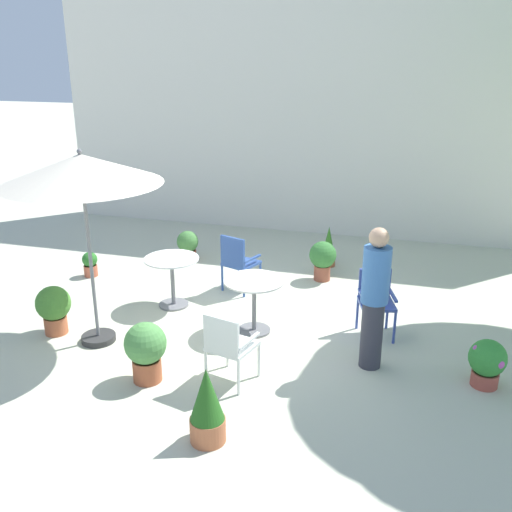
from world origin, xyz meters
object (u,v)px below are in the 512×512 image
(potted_plant_6, at_px, (207,406))
(potted_plant_0, at_px, (323,258))
(potted_plant_1, at_px, (188,244))
(standing_person, at_px, (374,297))
(cafe_table_1, at_px, (172,272))
(potted_plant_3, at_px, (487,362))
(patio_chair_0, at_px, (228,343))
(potted_plant_5, at_px, (328,247))
(patio_umbrella_0, at_px, (81,171))
(patio_chair_1, at_px, (238,260))
(potted_plant_7, at_px, (90,264))
(cafe_table_0, at_px, (254,296))
(potted_plant_2, at_px, (146,349))
(potted_plant_4, at_px, (54,307))
(patio_chair_2, at_px, (376,298))

(potted_plant_6, bearing_deg, potted_plant_0, 85.13)
(potted_plant_1, height_order, standing_person, standing_person)
(cafe_table_1, relative_size, potted_plant_3, 1.42)
(patio_chair_0, relative_size, potted_plant_3, 1.57)
(potted_plant_5, bearing_deg, patio_umbrella_0, -124.39)
(potted_plant_1, bearing_deg, patio_chair_1, -41.44)
(patio_chair_0, relative_size, potted_plant_7, 2.10)
(cafe_table_0, bearing_deg, potted_plant_3, -11.27)
(potted_plant_2, height_order, potted_plant_6, potted_plant_6)
(potted_plant_0, height_order, potted_plant_4, potted_plant_4)
(patio_chair_1, relative_size, potted_plant_3, 1.64)
(patio_chair_0, distance_m, potted_plant_6, 1.03)
(patio_chair_0, bearing_deg, potted_plant_3, 14.90)
(cafe_table_0, xyz_separation_m, potted_plant_7, (-3.19, 1.19, -0.30))
(patio_chair_0, height_order, patio_chair_1, patio_chair_1)
(potted_plant_2, bearing_deg, standing_person, 22.71)
(patio_umbrella_0, xyz_separation_m, potted_plant_5, (2.44, 3.57, -1.89))
(cafe_table_1, bearing_deg, potted_plant_6, -60.66)
(potted_plant_2, bearing_deg, patio_chair_2, 38.12)
(patio_chair_2, bearing_deg, potted_plant_7, 170.34)
(patio_chair_0, distance_m, standing_person, 1.76)
(patio_chair_0, relative_size, potted_plant_4, 1.32)
(potted_plant_3, bearing_deg, potted_plant_0, 131.00)
(potted_plant_5, relative_size, potted_plant_6, 0.90)
(cafe_table_0, bearing_deg, potted_plant_6, -85.15)
(potted_plant_1, bearing_deg, patio_umbrella_0, -89.07)
(potted_plant_3, xyz_separation_m, potted_plant_4, (-5.42, -0.19, 0.07))
(potted_plant_5, xyz_separation_m, standing_person, (1.02, -3.24, 0.56))
(cafe_table_0, xyz_separation_m, potted_plant_5, (0.56, 2.76, -0.18))
(cafe_table_0, height_order, potted_plant_5, cafe_table_0)
(potted_plant_0, xyz_separation_m, potted_plant_6, (-0.38, -4.41, 0.00))
(potted_plant_2, bearing_deg, potted_plant_6, -38.53)
(potted_plant_5, distance_m, standing_person, 3.45)
(cafe_table_0, xyz_separation_m, patio_chair_2, (1.56, 0.38, -0.00))
(patio_umbrella_0, bearing_deg, potted_plant_5, 55.61)
(patio_chair_2, relative_size, potted_plant_1, 1.66)
(cafe_table_1, relative_size, standing_person, 0.46)
(patio_chair_0, height_order, patio_chair_2, patio_chair_0)
(patio_umbrella_0, bearing_deg, standing_person, 5.42)
(potted_plant_2, xyz_separation_m, potted_plant_7, (-2.35, 2.69, -0.18))
(patio_chair_0, bearing_deg, cafe_table_0, 93.33)
(potted_plant_1, xyz_separation_m, potted_plant_5, (2.50, 0.35, 0.06))
(potted_plant_1, distance_m, potted_plant_3, 5.66)
(patio_umbrella_0, xyz_separation_m, potted_plant_6, (2.08, -1.52, -1.85))
(patio_umbrella_0, relative_size, patio_chair_2, 2.87)
(patio_umbrella_0, xyz_separation_m, potted_plant_3, (4.76, 0.24, -1.93))
(cafe_table_1, bearing_deg, potted_plant_0, 39.31)
(patio_chair_0, height_order, potted_plant_7, patio_chair_0)
(patio_umbrella_0, distance_m, potted_plant_6, 3.17)
(patio_umbrella_0, distance_m, patio_chair_1, 2.96)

